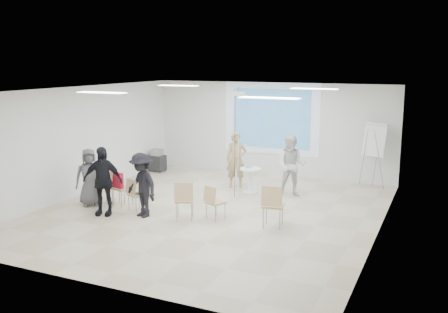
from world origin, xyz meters
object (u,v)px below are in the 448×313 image
at_px(pedestal_table, 250,179).
at_px(laptop, 138,193).
at_px(chair_center, 184,198).
at_px(audience_mid, 142,181).
at_px(chair_left_inner, 135,192).
at_px(chair_right_inner, 213,200).
at_px(player_right, 292,162).
at_px(chair_far_left, 107,184).
at_px(audience_left, 102,176).
at_px(chair_left_mid, 120,186).
at_px(flipchart_easel, 374,140).
at_px(chair_right_far, 273,203).
at_px(audience_outer, 89,174).
at_px(player_left, 236,156).
at_px(av_cart, 157,161).

xyz_separation_m(pedestal_table, laptop, (-1.92, -2.73, 0.04)).
bearing_deg(chair_center, audience_mid, 164.43).
height_order(chair_left_inner, chair_right_inner, chair_left_inner).
relative_size(chair_center, chair_right_inner, 1.14).
relative_size(player_right, laptop, 6.16).
relative_size(pedestal_table, laptop, 2.39).
relative_size(chair_far_left, audience_left, 0.52).
bearing_deg(chair_left_mid, chair_far_left, -143.20).
bearing_deg(chair_left_mid, pedestal_table, 63.04).
bearing_deg(chair_far_left, pedestal_table, 34.25).
xyz_separation_m(audience_mid, flipchart_easel, (4.61, 5.17, 0.53)).
distance_m(chair_left_mid, chair_center, 2.10).
distance_m(chair_right_far, audience_outer, 4.89).
bearing_deg(chair_far_left, laptop, -10.94).
bearing_deg(audience_left, flipchart_easel, 28.11).
relative_size(player_left, chair_center, 2.00).
relative_size(chair_far_left, chair_left_inner, 1.19).
relative_size(chair_center, av_cart, 1.22).
relative_size(chair_left_mid, av_cart, 1.20).
xyz_separation_m(audience_mid, av_cart, (-2.34, 4.43, -0.53)).
relative_size(player_left, chair_left_mid, 2.04).
height_order(pedestal_table, flipchart_easel, flipchart_easel).
xyz_separation_m(player_right, chair_left_inner, (-3.08, -3.03, -0.45)).
bearing_deg(pedestal_table, player_left, 143.81).
bearing_deg(player_left, chair_left_mid, -146.17).
distance_m(chair_right_inner, av_cart, 5.63).
bearing_deg(pedestal_table, flipchart_easel, 34.05).
bearing_deg(chair_left_inner, audience_left, -114.27).
distance_m(player_left, chair_left_inner, 3.56).
distance_m(chair_far_left, chair_right_inner, 2.99).
distance_m(chair_far_left, laptop, 0.97).
xyz_separation_m(chair_left_mid, chair_center, (2.07, -0.36, 0.01)).
bearing_deg(chair_center, chair_far_left, 150.17).
height_order(pedestal_table, chair_right_far, chair_right_far).
bearing_deg(pedestal_table, audience_outer, -139.53).
bearing_deg(player_right, chair_right_far, -88.56).
relative_size(chair_left_inner, chair_right_inner, 1.02).
relative_size(pedestal_table, chair_left_inner, 0.88).
xyz_separation_m(chair_far_left, chair_left_mid, (0.32, 0.11, -0.05)).
height_order(chair_far_left, audience_outer, audience_outer).
bearing_deg(chair_right_far, flipchart_easel, 63.33).
bearing_deg(audience_mid, audience_outer, -166.68).
distance_m(audience_left, audience_mid, 0.98).
relative_size(audience_outer, av_cart, 2.18).
relative_size(player_left, chair_right_far, 1.90).
height_order(pedestal_table, chair_right_inner, chair_right_inner).
xyz_separation_m(chair_right_far, audience_left, (-4.05, -0.75, 0.38)).
relative_size(chair_left_mid, flipchart_easel, 0.48).
relative_size(chair_right_far, audience_outer, 0.59).
bearing_deg(chair_left_inner, chair_left_mid, -179.18).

